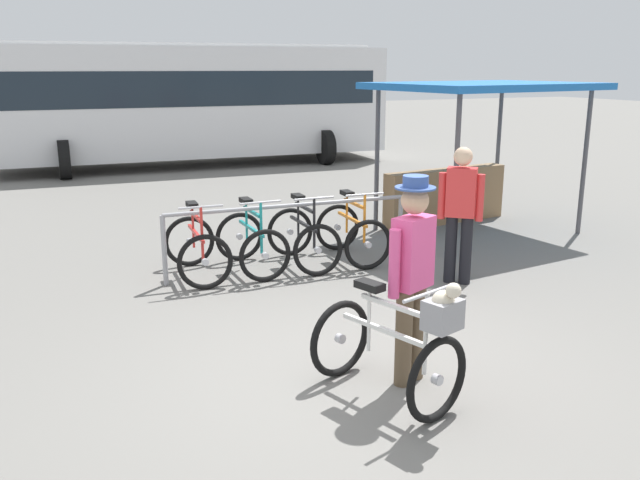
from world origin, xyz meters
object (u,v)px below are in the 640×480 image
at_px(racked_bike_teal, 252,243).
at_px(market_stall, 465,141).
at_px(featured_bicycle, 398,344).
at_px(racked_bike_orange, 352,233).
at_px(racked_bike_red, 197,248).
at_px(racked_bike_black, 303,238).
at_px(person_with_featured_bike, 412,272).
at_px(pedestrian_with_backpack, 461,206).
at_px(bus_distant, 192,98).

height_order(racked_bike_teal, market_stall, market_stall).
bearing_deg(featured_bicycle, market_stall, 49.76).
bearing_deg(racked_bike_teal, racked_bike_orange, -2.36).
height_order(racked_bike_red, racked_bike_black, same).
height_order(featured_bicycle, person_with_featured_bike, person_with_featured_bike).
bearing_deg(racked_bike_black, person_with_featured_bike, -98.15).
bearing_deg(racked_bike_orange, featured_bicycle, -111.69).
xyz_separation_m(person_with_featured_bike, market_stall, (3.65, 4.36, 0.45)).
relative_size(racked_bike_red, featured_bicycle, 0.91).
height_order(racked_bike_black, pedestrian_with_backpack, pedestrian_with_backpack).
height_order(racked_bike_red, racked_bike_orange, same).
bearing_deg(bus_distant, racked_bike_teal, -99.55).
height_order(racked_bike_teal, bus_distant, bus_distant).
relative_size(racked_bike_black, market_stall, 0.34).
height_order(racked_bike_orange, pedestrian_with_backpack, pedestrian_with_backpack).
bearing_deg(racked_bike_orange, person_with_featured_bike, -109.22).
relative_size(racked_bike_black, racked_bike_orange, 1.02).
relative_size(person_with_featured_bike, market_stall, 0.51).
bearing_deg(featured_bicycle, racked_bike_teal, 88.88).
relative_size(featured_bicycle, market_stall, 0.37).
distance_m(racked_bike_red, bus_distant, 10.04).
bearing_deg(racked_bike_orange, racked_bike_teal, 177.64).
distance_m(bus_distant, market_stall, 9.10).
bearing_deg(racked_bike_orange, pedestrian_with_backpack, -62.80).
xyz_separation_m(racked_bike_orange, market_stall, (2.45, 0.94, 1.03)).
distance_m(racked_bike_teal, racked_bike_black, 0.70).
bearing_deg(market_stall, racked_bike_teal, -167.11).
xyz_separation_m(racked_bike_teal, racked_bike_orange, (1.40, -0.06, 0.00)).
distance_m(featured_bicycle, pedestrian_with_backpack, 3.21).
distance_m(featured_bicycle, bus_distant, 13.62).
distance_m(racked_bike_orange, bus_distant, 9.85).
xyz_separation_m(racked_bike_black, featured_bicycle, (-0.77, -3.73, 0.12)).
bearing_deg(racked_bike_orange, market_stall, 20.94).
height_order(racked_bike_black, market_stall, market_stall).
xyz_separation_m(racked_bike_teal, featured_bicycle, (-0.07, -3.76, 0.12)).
bearing_deg(market_stall, racked_bike_black, -163.90).
bearing_deg(bus_distant, person_with_featured_bike, -96.18).
height_order(racked_bike_red, racked_bike_teal, same).
height_order(racked_bike_black, person_with_featured_bike, person_with_featured_bike).
bearing_deg(pedestrian_with_backpack, bus_distant, 92.50).
xyz_separation_m(racked_bike_red, racked_bike_black, (1.40, -0.06, 0.00)).
bearing_deg(bus_distant, racked_bike_black, -95.48).
height_order(pedestrian_with_backpack, bus_distant, bus_distant).
height_order(featured_bicycle, bus_distant, bus_distant).
bearing_deg(person_with_featured_bike, racked_bike_red, 104.44).
xyz_separation_m(featured_bicycle, person_with_featured_bike, (0.28, 0.28, 0.46)).
height_order(racked_bike_red, market_stall, market_stall).
bearing_deg(pedestrian_with_backpack, market_stall, 53.48).
bearing_deg(racked_bike_red, racked_bike_black, -2.36).
height_order(racked_bike_black, racked_bike_orange, same).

